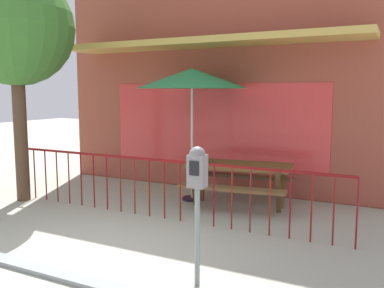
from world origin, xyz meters
TOP-DOWN VIEW (x-y plane):
  - ground at (0.00, 0.00)m, footprint 40.00×40.00m
  - pub_storefront at (0.00, 4.24)m, footprint 7.21×1.50m
  - patio_fence_front at (0.00, 1.80)m, footprint 6.08×0.04m
  - picnic_table_left at (0.94, 3.02)m, footprint 1.97×1.59m
  - patio_umbrella at (0.01, 3.04)m, footprint 2.06×2.06m
  - parking_meter_far at (1.64, -0.04)m, footprint 0.18×0.17m
  - street_tree at (-2.82, 1.59)m, footprint 2.10×2.10m
  - curb_edge at (0.00, -0.57)m, footprint 10.09×0.20m

SIDE VIEW (x-z plane):
  - ground at x=0.00m, z-range 0.00..0.00m
  - curb_edge at x=0.00m, z-range -0.06..0.06m
  - picnic_table_left at x=0.94m, z-range 0.21..1.01m
  - patio_fence_front at x=0.00m, z-range 0.18..1.15m
  - parking_meter_far at x=1.64m, z-range 0.40..1.88m
  - patio_umbrella at x=0.01m, z-range 1.03..3.49m
  - pub_storefront at x=0.00m, z-range -0.02..5.73m
  - street_tree at x=-2.82m, z-range 1.04..5.27m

